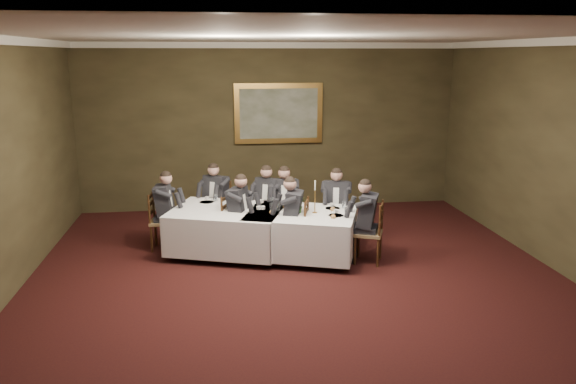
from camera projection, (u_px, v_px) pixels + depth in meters
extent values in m
plane|color=black|center=(308.00, 304.00, 7.53)|extent=(10.00, 10.00, 0.00)
cube|color=silver|center=(310.00, 33.00, 6.70)|extent=(8.00, 10.00, 0.10)
cube|color=#2F2917|center=(269.00, 127.00, 11.93)|extent=(8.00, 0.10, 3.50)
cube|color=white|center=(269.00, 45.00, 11.48)|extent=(8.00, 0.10, 0.12)
cube|color=black|center=(301.00, 215.00, 9.09)|extent=(1.97, 1.71, 0.04)
cube|color=white|center=(301.00, 213.00, 9.09)|extent=(2.05, 1.79, 0.02)
cube|color=white|center=(301.00, 232.00, 9.16)|extent=(2.07, 1.81, 0.65)
cube|color=black|center=(227.00, 211.00, 9.29)|extent=(2.07, 1.79, 0.04)
cube|color=white|center=(227.00, 210.00, 9.28)|extent=(2.14, 1.87, 0.02)
cube|color=white|center=(228.00, 229.00, 9.36)|extent=(2.17, 1.90, 0.65)
cube|color=olive|center=(284.00, 213.00, 10.08)|extent=(0.49, 0.48, 0.05)
cube|color=black|center=(284.00, 197.00, 10.20)|extent=(0.38, 0.08, 0.54)
cube|color=black|center=(284.00, 193.00, 9.99)|extent=(0.46, 0.36, 0.55)
sphere|color=tan|center=(284.00, 172.00, 9.90)|extent=(0.24, 0.24, 0.21)
cube|color=olive|center=(336.00, 216.00, 9.90)|extent=(0.53, 0.52, 0.05)
cube|color=black|center=(337.00, 200.00, 10.02)|extent=(0.37, 0.13, 0.54)
cube|color=black|center=(336.00, 195.00, 9.81)|extent=(0.49, 0.41, 0.55)
sphere|color=tan|center=(337.00, 174.00, 9.72)|extent=(0.26, 0.26, 0.21)
cube|color=olive|center=(237.00, 225.00, 9.36)|extent=(0.57, 0.58, 0.05)
cube|color=black|center=(226.00, 210.00, 9.35)|extent=(0.19, 0.36, 0.54)
cube|color=black|center=(237.00, 203.00, 9.27)|extent=(0.46, 0.51, 0.55)
sphere|color=tan|center=(236.00, 181.00, 9.18)|extent=(0.28, 0.28, 0.21)
cube|color=olive|center=(368.00, 233.00, 8.94)|extent=(0.56, 0.57, 0.05)
cube|color=black|center=(381.00, 219.00, 8.84)|extent=(0.17, 0.36, 0.54)
cube|color=black|center=(369.00, 210.00, 8.85)|extent=(0.45, 0.51, 0.55)
sphere|color=tan|center=(370.00, 187.00, 8.76)|extent=(0.27, 0.27, 0.21)
cube|color=olive|center=(217.00, 209.00, 10.32)|extent=(0.60, 0.59, 0.05)
cube|color=black|center=(222.00, 194.00, 10.43)|extent=(0.34, 0.23, 0.54)
cube|color=black|center=(216.00, 189.00, 10.23)|extent=(0.52, 0.49, 0.55)
sphere|color=tan|center=(216.00, 169.00, 10.14)|extent=(0.29, 0.29, 0.21)
cube|color=olive|center=(269.00, 212.00, 10.13)|extent=(0.59, 0.59, 0.05)
cube|color=black|center=(273.00, 197.00, 10.24)|extent=(0.34, 0.22, 0.54)
cube|color=black|center=(268.00, 192.00, 10.04)|extent=(0.52, 0.48, 0.55)
sphere|color=tan|center=(268.00, 171.00, 9.95)|extent=(0.29, 0.29, 0.21)
cube|color=olive|center=(295.00, 229.00, 9.13)|extent=(0.53, 0.54, 0.05)
cube|color=black|center=(306.00, 215.00, 9.04)|extent=(0.14, 0.37, 0.54)
cube|color=black|center=(295.00, 207.00, 9.04)|extent=(0.42, 0.49, 0.55)
sphere|color=tan|center=(295.00, 184.00, 8.95)|extent=(0.26, 0.26, 0.21)
cube|color=olive|center=(163.00, 221.00, 9.56)|extent=(0.46, 0.47, 0.05)
cube|color=black|center=(151.00, 208.00, 9.49)|extent=(0.06, 0.38, 0.54)
cube|color=black|center=(162.00, 200.00, 9.47)|extent=(0.35, 0.45, 0.55)
sphere|color=tan|center=(161.00, 178.00, 9.38)|extent=(0.23, 0.23, 0.21)
imported|color=#2D5926|center=(298.00, 204.00, 9.05)|extent=(0.30, 0.28, 0.28)
cylinder|color=#BC8539|center=(315.00, 212.00, 9.07)|extent=(0.08, 0.08, 0.02)
cylinder|color=#BC8539|center=(315.00, 200.00, 9.02)|extent=(0.02, 0.02, 0.37)
cylinder|color=white|center=(315.00, 184.00, 8.96)|extent=(0.03, 0.03, 0.16)
cylinder|color=white|center=(278.00, 205.00, 9.51)|extent=(0.25, 0.25, 0.01)
cylinder|color=white|center=(277.00, 201.00, 9.65)|extent=(0.08, 0.08, 0.05)
cylinder|color=white|center=(288.00, 201.00, 9.52)|extent=(0.06, 0.06, 0.14)
cylinder|color=white|center=(207.00, 202.00, 9.73)|extent=(0.25, 0.25, 0.01)
cylinder|color=white|center=(207.00, 198.00, 9.87)|extent=(0.08, 0.08, 0.05)
cylinder|color=white|center=(216.00, 198.00, 9.74)|extent=(0.06, 0.06, 0.14)
cube|color=#BA8944|center=(279.00, 113.00, 11.82)|extent=(1.86, 0.08, 1.26)
cube|color=#4E5337|center=(279.00, 114.00, 11.78)|extent=(1.64, 0.01, 1.04)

